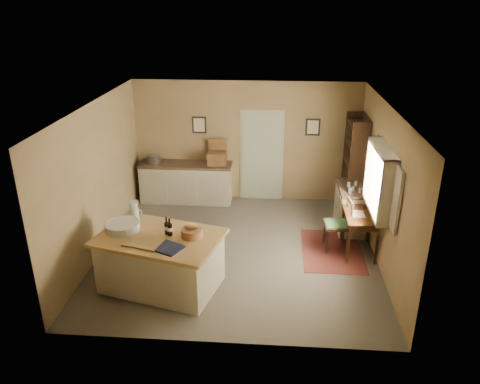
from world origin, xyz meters
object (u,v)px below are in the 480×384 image
object	(u,v)px
work_island	(160,260)
desk_chair	(337,225)
right_cabinet	(352,208)
writing_desk	(360,219)
shelving_unit	(356,166)
sideboard	(187,181)

from	to	relation	value
work_island	desk_chair	distance (m)	3.27
desk_chair	right_cabinet	world-z (taller)	right_cabinet
writing_desk	desk_chair	distance (m)	0.45
writing_desk	desk_chair	bearing A→B (deg)	166.55
work_island	right_cabinet	distance (m)	4.05
work_island	right_cabinet	world-z (taller)	work_island
work_island	writing_desk	xyz separation A→B (m)	(3.34, 1.34, 0.19)
shelving_unit	right_cabinet	bearing A→B (deg)	-101.41
shelving_unit	desk_chair	bearing A→B (deg)	-108.65
writing_desk	right_cabinet	world-z (taller)	right_cabinet
writing_desk	desk_chair	xyz separation A→B (m)	(-0.40, 0.09, -0.18)
sideboard	shelving_unit	world-z (taller)	shelving_unit
desk_chair	shelving_unit	distance (m)	1.82
sideboard	desk_chair	bearing A→B (deg)	-32.22
sideboard	shelving_unit	distance (m)	3.75
sideboard	writing_desk	size ratio (longest dim) A/B	2.27
work_island	shelving_unit	world-z (taller)	shelving_unit
desk_chair	shelving_unit	size ratio (longest dim) A/B	0.46
sideboard	shelving_unit	bearing A→B (deg)	-5.37
shelving_unit	sideboard	bearing A→B (deg)	174.63
sideboard	writing_desk	distance (m)	4.10
sideboard	right_cabinet	distance (m)	3.71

